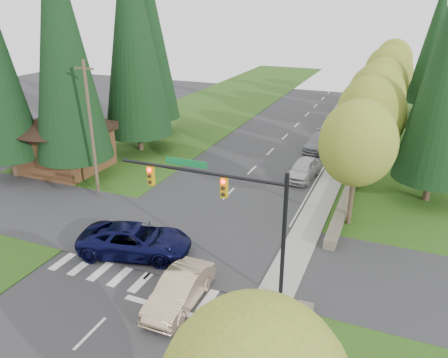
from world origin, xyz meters
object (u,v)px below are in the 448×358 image
Objects in this scene: suv_navy at (135,240)px; parked_car_d at (332,123)px; parked_car_e at (345,104)px; sedan_champagne at (179,290)px; parked_car_a at (303,169)px; parked_car_c at (342,129)px; parked_car_b at (319,142)px.

suv_navy is 32.25m from parked_car_d.
parked_car_e reaches higher than parked_car_d.
suv_navy reaches higher than sedan_champagne.
suv_navy is (-4.52, 3.10, 0.10)m from sedan_champagne.
parked_car_a is 1.05× the size of parked_car_c.
parked_car_b is 8.14m from parked_car_d.
sedan_champagne is 0.92× the size of parked_car_e.
suv_navy is 30.22m from parked_car_c.
sedan_champagne reaches higher than parked_car_c.
parked_car_b reaches higher than parked_car_d.
parked_car_e is (-0.37, 26.73, -0.05)m from parked_car_a.
parked_car_e is (-1.40, 12.79, 0.01)m from parked_car_c.
parked_car_a reaches higher than parked_car_c.
parked_car_c is (2.85, 32.40, -0.04)m from sedan_champagne.
parked_car_a reaches higher than parked_car_e.
parked_car_e reaches higher than parked_car_c.
suv_navy is at bearing -106.91° from parked_car_a.
suv_navy is at bearing -92.74° from parked_car_d.
parked_car_d is (-0.37, 16.33, -0.14)m from parked_car_a.
sedan_champagne is at bearing -138.55° from suv_navy.
parked_car_d is at bearing 93.46° from parked_car_b.
parked_car_c reaches higher than parked_car_d.
parked_car_b is at bearing 86.60° from sedan_champagne.
parked_car_e is at bearing 92.78° from parked_car_c.
parked_car_e is at bearing 93.28° from parked_car_b.
parked_car_e is at bearing -22.17° from suv_navy.
parked_car_a reaches higher than parked_car_b.
suv_navy reaches higher than parked_car_b.
parked_car_e is at bearing 96.26° from parked_car_a.
parked_car_c is 12.87m from parked_car_e.
sedan_champagne is 32.53m from parked_car_c.
parked_car_d is (-1.40, 2.38, -0.08)m from parked_car_c.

